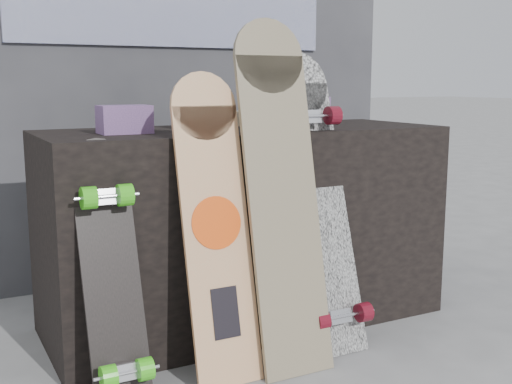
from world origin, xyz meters
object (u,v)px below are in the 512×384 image
longboard_celtic (281,184)px  skateboard_dark (112,268)px  vendor_table (245,226)px  longboard_cascadia (316,194)px  longboard_geisha (215,218)px

longboard_celtic → skateboard_dark: longboard_celtic is taller
vendor_table → longboard_cascadia: size_ratio=1.45×
longboard_cascadia → skateboard_dark: (-0.79, -0.06, -0.16)m
longboard_geisha → longboard_cascadia: bearing=10.1°
longboard_cascadia → skateboard_dark: size_ratio=1.36×
longboard_cascadia → skateboard_dark: longboard_cascadia is taller
longboard_geisha → skateboard_dark: (-0.34, 0.02, -0.13)m
vendor_table → skateboard_dark: bearing=-150.6°
vendor_table → longboard_cascadia: 0.38m
longboard_celtic → longboard_cascadia: bearing=25.9°
longboard_geisha → skateboard_dark: 0.37m
longboard_cascadia → skateboard_dark: bearing=-175.7°
longboard_geisha → longboard_celtic: 0.26m
vendor_table → longboard_celtic: 0.48m
longboard_celtic → longboard_geisha: bearing=175.1°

